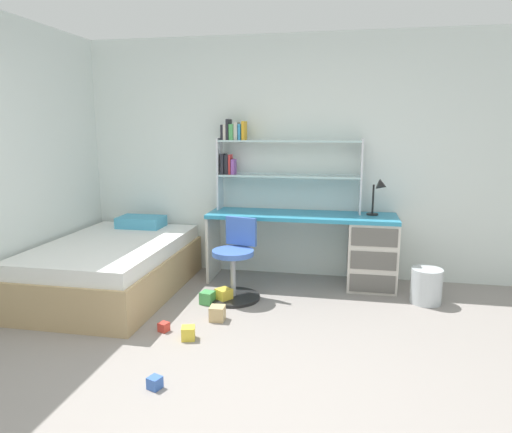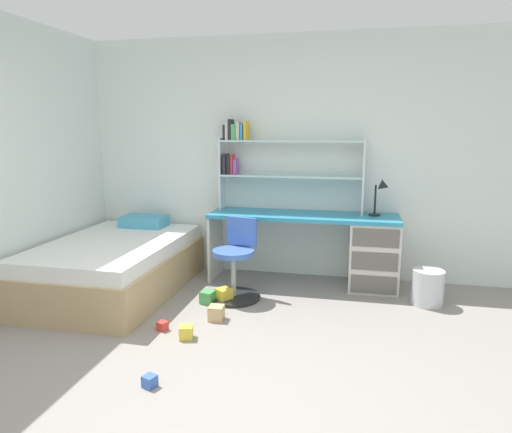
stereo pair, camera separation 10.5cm
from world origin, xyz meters
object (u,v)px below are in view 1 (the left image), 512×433
bookshelf_hutch (270,157)px  toy_block_yellow_2 (224,295)px  toy_block_natural_1 (217,313)px  swivel_chair (234,268)px  desk_lamp (380,191)px  toy_block_blue_0 (155,383)px  toy_block_green_4 (207,298)px  toy_block_yellow_5 (188,333)px  waste_bin (426,286)px  desk (352,247)px  toy_block_red_3 (164,327)px  bed_platform (113,267)px

bookshelf_hutch → toy_block_yellow_2: bearing=-108.8°
toy_block_natural_1 → toy_block_yellow_2: 0.43m
swivel_chair → bookshelf_hutch: bearing=73.5°
desk_lamp → toy_block_blue_0: 2.90m
toy_block_natural_1 → toy_block_green_4: (-0.20, 0.35, -0.00)m
desk_lamp → toy_block_natural_1: size_ratio=3.05×
toy_block_yellow_2 → toy_block_yellow_5: 0.83m
toy_block_green_4 → toy_block_yellow_2: bearing=28.8°
waste_bin → toy_block_green_4: waste_bin is taller
desk_lamp → desk: bearing=-168.9°
toy_block_yellow_2 → toy_block_red_3: (-0.31, -0.72, -0.03)m
bed_platform → toy_block_green_4: size_ratio=16.16×
desk → swivel_chair: swivel_chair is taller
toy_block_red_3 → toy_block_green_4: toy_block_green_4 is taller
toy_block_natural_1 → toy_block_green_4: size_ratio=1.07×
swivel_chair → toy_block_red_3: size_ratio=10.52×
toy_block_blue_0 → toy_block_red_3: (-0.27, 0.81, -0.00)m
toy_block_red_3 → bed_platform: bearing=137.6°
bookshelf_hutch → toy_block_blue_0: bearing=-98.1°
desk → toy_block_green_4: (-1.33, -0.79, -0.36)m
desk → desk_lamp: size_ratio=5.13×
bookshelf_hutch → bed_platform: 1.98m
toy_block_red_3 → toy_block_natural_1: bearing=38.6°
desk → toy_block_yellow_5: desk is taller
bed_platform → toy_block_yellow_5: size_ratio=18.32×
toy_block_natural_1 → toy_block_green_4: bearing=119.2°
toy_block_natural_1 → toy_block_yellow_2: toy_block_yellow_2 is taller
desk_lamp → swivel_chair: 1.67m
desk_lamp → toy_block_yellow_2: (-1.45, -0.76, -0.94)m
toy_block_yellow_2 → toy_block_red_3: toy_block_yellow_2 is taller
toy_block_natural_1 → toy_block_red_3: bearing=-141.4°
desk_lamp → toy_block_yellow_5: desk_lamp is taller
bed_platform → swivel_chair: bearing=3.9°
toy_block_natural_1 → toy_block_red_3: toy_block_natural_1 is taller
toy_block_yellow_2 → toy_block_green_4: (-0.14, -0.08, -0.01)m
toy_block_yellow_2 → desk: bearing=30.9°
bookshelf_hutch → toy_block_red_3: (-0.61, -1.59, -1.29)m
waste_bin → toy_block_blue_0: (-1.94, -1.88, -0.13)m
bookshelf_hutch → swivel_chair: bearing=-106.5°
bookshelf_hutch → bed_platform: size_ratio=0.81×
desk → bed_platform: 2.44m
toy_block_natural_1 → toy_block_red_3: size_ratio=1.70×
bookshelf_hutch → toy_block_blue_0: bookshelf_hutch is taller
swivel_chair → bed_platform: swivel_chair is taller
toy_block_natural_1 → toy_block_yellow_2: (-0.06, 0.43, 0.00)m
toy_block_natural_1 → toy_block_yellow_5: 0.42m
toy_block_yellow_2 → swivel_chair: bearing=59.4°
waste_bin → toy_block_green_4: bearing=-168.2°
toy_block_blue_0 → toy_block_natural_1: bearing=84.7°
toy_block_blue_0 → toy_block_red_3: bearing=108.3°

